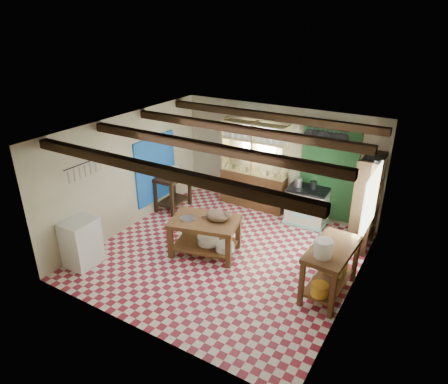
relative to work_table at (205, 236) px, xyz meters
The scene contains 30 objects.
floor 0.56m from the work_table, 19.03° to the left, with size 5.00×5.00×0.02m, color maroon.
ceiling 2.26m from the work_table, 19.03° to the left, with size 5.00×5.00×0.02m, color #4F4F54.
wall_back 2.82m from the work_table, 81.66° to the left, with size 5.00×0.04×2.60m, color beige.
wall_front 2.57m from the work_table, 80.74° to the right, with size 5.00×0.04×2.60m, color beige.
wall_left 2.31m from the work_table, behind, with size 0.04×5.00×2.60m, color beige.
wall_right 3.03m from the work_table, ahead, with size 0.04×5.00×2.60m, color beige.
ceiling_beams 2.14m from the work_table, 19.03° to the left, with size 5.00×3.80×0.15m, color #311E11.
blue_wall_patch 2.44m from the work_table, 153.63° to the left, with size 0.04×1.40×1.60m, color blue.
green_wall_patch 3.20m from the work_table, 57.85° to the left, with size 1.30×0.04×2.30m, color #215227.
window_back 2.93m from the work_table, 92.50° to the left, with size 0.90×0.02×0.80m, color beige.
window_right 3.25m from the work_table, 21.57° to the left, with size 0.02×1.30×1.20m, color beige.
utensil_rail 2.71m from the work_table, 152.55° to the right, with size 0.06×0.90×0.28m, color black.
pot_rack 3.27m from the work_table, 53.15° to the left, with size 0.86×0.12×0.36m, color black.
shelving_unit 2.55m from the work_table, 93.84° to the left, with size 1.70×0.34×2.20m, color #DAC27E.
tall_rack 3.35m from the work_table, 35.95° to the left, with size 0.40×0.86×2.00m, color #311E11.
work_table is the anchor object (origin of this frame).
stove 2.64m from the work_table, 59.97° to the left, with size 0.90×0.61×0.88m, color beige.
prep_table 2.23m from the work_table, 144.62° to the left, with size 0.61×0.89×0.90m, color #311E11.
white_cabinet 2.41m from the work_table, 139.59° to the right, with size 0.52×0.63×0.94m, color white.
right_counter 2.57m from the work_table, ahead, with size 0.65×1.30×0.93m, color brown.
cat 0.55m from the work_table, 25.78° to the left, with size 0.47×0.36×0.21m, color #7D6148.
steel_tray 0.53m from the work_table, 157.40° to the right, with size 0.32×0.32×0.02m, color #A4A2AA.
basin_large 0.12m from the work_table, 59.47° to the left, with size 0.45×0.45×0.16m, color white.
basin_small 0.47m from the work_table, ahead, with size 0.38×0.38×0.13m, color white.
kettle_left 2.58m from the work_table, 64.78° to the left, with size 0.18×0.18×0.21m, color #A4A2AA.
kettle_right 2.76m from the work_table, 58.17° to the left, with size 0.15×0.15×0.19m, color black.
enamel_bowl 2.31m from the work_table, 144.62° to the left, with size 0.48×0.48×0.24m, color white.
white_bucket 2.61m from the work_table, ahead, with size 0.29×0.29×0.29m, color white.
wicker_basket 2.60m from the work_table, ahead, with size 0.37×0.29×0.26m, color #9F8440.
yellow_tub 2.58m from the work_table, ahead, with size 0.28×0.28×0.21m, color orange.
Camera 1 is at (3.55, -5.96, 4.52)m, focal length 32.00 mm.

